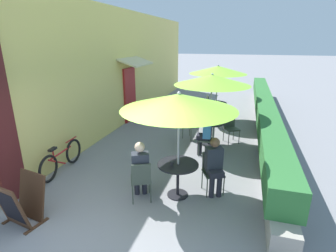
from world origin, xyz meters
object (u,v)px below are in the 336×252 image
object	(u,v)px
menu_board	(22,201)
cafe_chair_mid_left	(209,138)
coffee_cup_near	(172,163)
seated_patron_mid_left	(205,132)
patio_table_far	(216,107)
cafe_chair_far_left	(210,103)
bicycle_leaning	(62,159)
patio_umbrella_near	(179,102)
cafe_chair_near_right	(212,169)
patio_umbrella_mid	(212,80)
coffee_cup_far	(219,101)
cafe_chair_mid_right	(231,126)
seated_patron_near_right	(214,164)
patio_umbrella_far	(218,70)
patio_table_near	(178,172)
cafe_chair_mid_back	(189,124)
seated_patron_near_left	(140,168)
cafe_chair_near_left	(141,178)
cafe_chair_far_right	(222,113)
patio_table_mid	(210,128)

from	to	relation	value
menu_board	cafe_chair_mid_left	bearing A→B (deg)	64.54
coffee_cup_near	seated_patron_mid_left	size ratio (longest dim) A/B	0.07
patio_table_far	cafe_chair_far_left	world-z (taller)	cafe_chair_far_left
patio_table_far	bicycle_leaning	size ratio (longest dim) A/B	0.50
patio_umbrella_near	cafe_chair_near_right	size ratio (longest dim) A/B	2.56
patio_umbrella_mid	menu_board	size ratio (longest dim) A/B	2.58
coffee_cup_far	bicycle_leaning	distance (m)	6.46
bicycle_leaning	cafe_chair_mid_right	bearing A→B (deg)	36.38
cafe_chair_far_left	coffee_cup_far	world-z (taller)	cafe_chair_far_left
cafe_chair_near_right	seated_patron_near_right	distance (m)	0.20
cafe_chair_near_right	cafe_chair_mid_right	bearing A→B (deg)	-119.24
coffee_cup_far	bicycle_leaning	world-z (taller)	coffee_cup_far
patio_umbrella_near	patio_umbrella_far	distance (m)	5.75
patio_table_near	coffee_cup_far	xyz separation A→B (m)	(0.22, 5.80, 0.22)
patio_umbrella_near	cafe_chair_mid_left	xyz separation A→B (m)	(0.33, 2.24, -1.50)
cafe_chair_mid_back	seated_patron_near_left	bearing A→B (deg)	-65.09
patio_table_far	menu_board	size ratio (longest dim) A/B	0.97
cafe_chair_mid_left	bicycle_leaning	xyz separation A→B (m)	(-3.34, -2.03, -0.18)
coffee_cup_near	cafe_chair_far_left	size ratio (longest dim) A/B	0.10
cafe_chair_near_left	coffee_cup_near	bearing A→B (deg)	3.02
seated_patron_near_left	cafe_chair_far_right	world-z (taller)	seated_patron_near_left
seated_patron_mid_left	bicycle_leaning	xyz separation A→B (m)	(-3.23, -2.03, -0.35)
patio_table_near	patio_table_far	xyz separation A→B (m)	(0.11, 5.75, 0.00)
cafe_chair_far_right	menu_board	xyz separation A→B (m)	(-2.86, -6.67, -0.09)
cafe_chair_mid_right	menu_board	size ratio (longest dim) A/B	1.01
bicycle_leaning	menu_board	xyz separation A→B (m)	(0.59, -1.82, 0.09)
seated_patron_near_right	patio_umbrella_mid	bearing A→B (deg)	-105.87
coffee_cup_far	cafe_chair_mid_left	bearing A→B (deg)	-88.18
patio_table_mid	patio_umbrella_mid	world-z (taller)	patio_umbrella_mid
seated_patron_near_left	cafe_chair_mid_right	size ratio (longest dim) A/B	1.44
coffee_cup_far	patio_table_far	bearing A→B (deg)	-157.06
cafe_chair_near_left	cafe_chair_far_right	bearing A→B (deg)	53.03
patio_umbrella_mid	patio_umbrella_far	distance (m)	2.75
cafe_chair_near_left	cafe_chair_far_left	xyz separation A→B (m)	(0.43, 6.84, 0.00)
menu_board	bicycle_leaning	bearing A→B (deg)	117.97
patio_umbrella_mid	cafe_chair_far_left	size ratio (longest dim) A/B	2.56
cafe_chair_near_left	patio_umbrella_mid	bearing A→B (deg)	49.70
cafe_chair_near_left	cafe_chair_mid_back	distance (m)	3.70
patio_table_far	patio_umbrella_far	world-z (taller)	patio_umbrella_far
patio_table_far	cafe_chair_far_right	xyz separation A→B (m)	(0.33, -0.69, -0.03)
patio_table_mid	bicycle_leaning	xyz separation A→B (m)	(-3.24, -2.79, -0.21)
cafe_chair_mid_right	patio_umbrella_far	bearing A→B (deg)	-103.52
cafe_chair_near_left	coffee_cup_near	xyz separation A→B (m)	(0.55, 0.30, 0.26)
cafe_chair_near_right	menu_board	distance (m)	3.67
cafe_chair_far_left	coffee_cup_near	bearing A→B (deg)	-18.89
cafe_chair_far_right	coffee_cup_far	size ratio (longest dim) A/B	9.67
patio_table_far	patio_umbrella_far	size ratio (longest dim) A/B	0.38
seated_patron_near_right	menu_board	world-z (taller)	seated_patron_near_right
patio_umbrella_mid	patio_table_near	bearing A→B (deg)	-94.47
seated_patron_near_right	coffee_cup_near	bearing A→B (deg)	0.52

